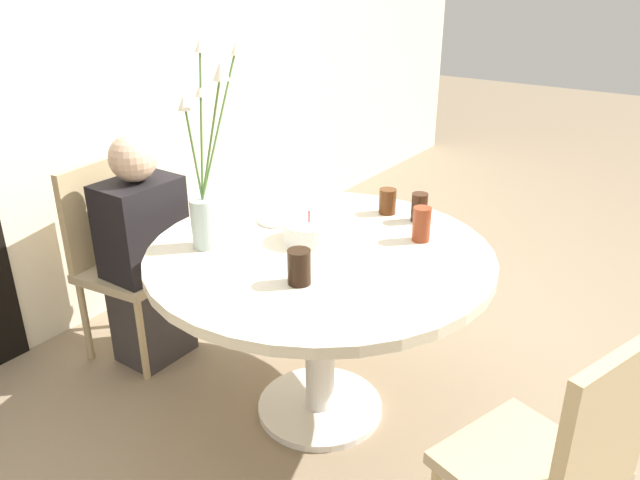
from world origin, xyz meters
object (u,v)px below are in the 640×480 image
flower_vase (206,189)px  person_woman (146,259)px  chair_far_back (557,461)px  birthday_cake (309,231)px  drink_glass_0 (419,207)px  drink_glass_3 (299,267)px  chair_right_flank (118,250)px  drink_glass_2 (422,224)px  side_plate (277,220)px  drink_glass_1 (388,201)px

flower_vase → person_woman: flower_vase is taller
chair_far_back → birthday_cake: size_ratio=4.46×
drink_glass_0 → drink_glass_3: 0.72m
chair_right_flank → drink_glass_2: bearing=-79.1°
chair_far_back → birthday_cake: chair_far_back is taller
birthday_cake → person_woman: person_woman is taller
birthday_cake → drink_glass_3: size_ratio=1.70×
drink_glass_0 → drink_glass_2: size_ratio=0.89×
drink_glass_3 → flower_vase: bearing=84.6°
chair_right_flank → birthday_cake: (0.18, -0.94, 0.26)m
drink_glass_3 → drink_glass_0: bearing=-6.0°
birthday_cake → drink_glass_3: (-0.30, -0.17, 0.02)m
side_plate → drink_glass_2: drink_glass_2 is taller
side_plate → drink_glass_1: size_ratio=1.53×
drink_glass_2 → drink_glass_1: bearing=54.6°
chair_far_back → side_plate: size_ratio=5.58×
person_woman → side_plate: bearing=-67.2°
drink_glass_0 → person_woman: bearing=119.1°
drink_glass_2 → drink_glass_3: size_ratio=1.12×
drink_glass_0 → drink_glass_2: bearing=-150.9°
flower_vase → drink_glass_2: (0.50, -0.62, -0.16)m
flower_vase → drink_glass_0: 0.87m
chair_far_back → flower_vase: (0.11, 1.34, 0.45)m
chair_right_flank → drink_glass_3: size_ratio=7.58×
chair_far_back → drink_glass_2: chair_far_back is taller
chair_far_back → chair_right_flank: bearing=-77.3°
side_plate → person_woman: bearing=112.8°
chair_far_back → drink_glass_3: chair_far_back is taller
side_plate → drink_glass_1: 0.47m
drink_glass_0 → drink_glass_3: same height
drink_glass_3 → chair_right_flank: bearing=84.0°
birthday_cake → drink_glass_0: bearing=-30.9°
birthday_cake → drink_glass_0: 0.49m
drink_glass_0 → drink_glass_1: (0.00, 0.15, -0.01)m
drink_glass_2 → chair_far_back: bearing=-130.3°
flower_vase → drink_glass_2: size_ratio=5.52×
drink_glass_3 → person_woman: bearing=81.8°
side_plate → drink_glass_1: drink_glass_1 is taller
drink_glass_2 → birthday_cake: bearing=125.6°
birthday_cake → drink_glass_3: bearing=-149.5°
drink_glass_3 → drink_glass_2: bearing=-17.3°
birthday_cake → drink_glass_2: drink_glass_2 is taller
drink_glass_1 → drink_glass_2: (-0.17, -0.24, 0.01)m
drink_glass_1 → flower_vase: bearing=151.0°
chair_far_back → drink_glass_2: (0.61, 0.72, 0.29)m
drink_glass_2 → flower_vase: bearing=129.1°
chair_far_back → person_woman: 1.86m
drink_glass_3 → drink_glass_1: bearing=5.9°
chair_far_back → drink_glass_1: bearing=-111.1°
side_plate → person_woman: 0.66m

